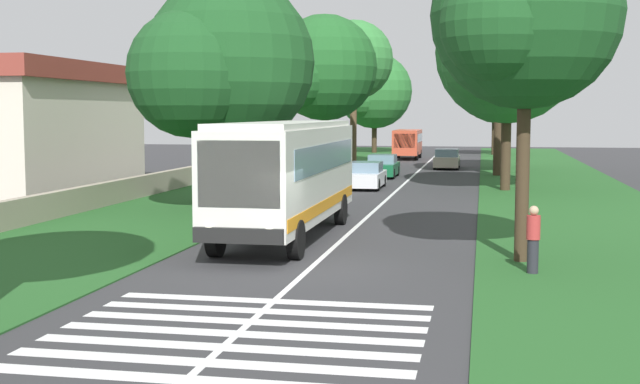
% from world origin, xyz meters
% --- Properties ---
extents(ground, '(160.00, 160.00, 0.00)m').
position_xyz_m(ground, '(0.00, 0.00, 0.00)').
color(ground, '#333335').
extents(grass_verge_left, '(120.00, 8.00, 0.04)m').
position_xyz_m(grass_verge_left, '(15.00, 8.20, 0.02)').
color(grass_verge_left, '#235623').
rests_on(grass_verge_left, ground).
extents(grass_verge_right, '(120.00, 8.00, 0.04)m').
position_xyz_m(grass_verge_right, '(15.00, -8.20, 0.02)').
color(grass_verge_right, '#235623').
rests_on(grass_verge_right, ground).
extents(centre_line, '(110.00, 0.16, 0.01)m').
position_xyz_m(centre_line, '(15.00, 0.00, 0.00)').
color(centre_line, silver).
rests_on(centre_line, ground).
extents(coach_bus, '(11.16, 2.62, 3.73)m').
position_xyz_m(coach_bus, '(4.81, 1.80, 2.15)').
color(coach_bus, silver).
rests_on(coach_bus, ground).
extents(zebra_crossing, '(5.85, 6.80, 0.01)m').
position_xyz_m(zebra_crossing, '(-6.91, 0.00, 0.00)').
color(zebra_crossing, silver).
rests_on(zebra_crossing, ground).
extents(trailing_car_0, '(4.30, 1.78, 1.43)m').
position_xyz_m(trailing_car_0, '(22.81, 1.74, 0.67)').
color(trailing_car_0, silver).
rests_on(trailing_car_0, ground).
extents(trailing_car_1, '(4.30, 1.78, 1.43)m').
position_xyz_m(trailing_car_1, '(30.74, 1.78, 0.67)').
color(trailing_car_1, '#145933').
rests_on(trailing_car_1, ground).
extents(trailing_car_2, '(4.30, 1.78, 1.43)m').
position_xyz_m(trailing_car_2, '(39.79, -1.82, 0.67)').
color(trailing_car_2, '#B7A893').
rests_on(trailing_car_2, ground).
extents(trailing_minibus_0, '(6.00, 2.14, 2.53)m').
position_xyz_m(trailing_minibus_0, '(51.66, 2.08, 1.55)').
color(trailing_minibus_0, '#CC4C33').
rests_on(trailing_minibus_0, ground).
extents(roadside_tree_left_0, '(8.66, 7.47, 9.88)m').
position_xyz_m(roadside_tree_left_0, '(62.33, 6.47, 6.00)').
color(roadside_tree_left_0, '#3D2D1E').
rests_on(roadside_tree_left_0, grass_verge_left).
extents(roadside_tree_left_1, '(8.99, 7.14, 9.59)m').
position_xyz_m(roadside_tree_left_1, '(12.38, 6.23, 5.87)').
color(roadside_tree_left_1, '#4C3826').
rests_on(roadside_tree_left_1, grass_verge_left).
extents(roadside_tree_left_3, '(8.10, 7.05, 10.50)m').
position_xyz_m(roadside_tree_left_3, '(33.93, 6.24, 6.84)').
color(roadside_tree_left_3, '#4C3826').
rests_on(roadside_tree_left_3, grass_verge_left).
extents(roadside_tree_left_4, '(7.40, 6.06, 10.98)m').
position_xyz_m(roadside_tree_left_4, '(41.97, 5.57, 7.81)').
color(roadside_tree_left_4, brown).
rests_on(roadside_tree_left_4, grass_verge_left).
extents(roadside_tree_right_0, '(5.72, 4.62, 8.52)m').
position_xyz_m(roadside_tree_right_0, '(41.10, -5.87, 6.10)').
color(roadside_tree_right_0, '#3D2D1E').
rests_on(roadside_tree_right_0, grass_verge_right).
extents(roadside_tree_right_1, '(8.34, 7.37, 10.79)m').
position_xyz_m(roadside_tree_right_1, '(22.87, -5.35, 6.97)').
color(roadside_tree_right_1, '#3D2D1E').
rests_on(roadside_tree_right_1, grass_verge_right).
extents(roadside_tree_right_2, '(6.08, 5.14, 8.07)m').
position_xyz_m(roadside_tree_right_2, '(60.06, -5.16, 5.43)').
color(roadside_tree_right_2, '#3D2D1E').
rests_on(roadside_tree_right_2, grass_verge_right).
extents(roadside_tree_right_3, '(5.63, 5.03, 9.09)m').
position_xyz_m(roadside_tree_right_3, '(1.61, -5.29, 6.50)').
color(roadside_tree_right_3, '#3D2D1E').
rests_on(roadside_tree_right_3, grass_verge_right).
extents(roadside_tree_right_4, '(8.55, 6.84, 11.81)m').
position_xyz_m(roadside_tree_right_4, '(33.44, -5.11, 8.20)').
color(roadside_tree_right_4, '#3D2D1E').
rests_on(roadside_tree_right_4, grass_verge_right).
extents(utility_pole, '(0.24, 1.40, 7.17)m').
position_xyz_m(utility_pole, '(11.55, 4.73, 3.76)').
color(utility_pole, '#473828').
rests_on(utility_pole, grass_verge_left).
extents(roadside_wall, '(70.00, 0.40, 1.00)m').
position_xyz_m(roadside_wall, '(20.00, 11.60, 0.54)').
color(roadside_wall, '#9E937F').
rests_on(roadside_wall, grass_verge_left).
extents(roadside_building, '(13.55, 9.74, 6.54)m').
position_xyz_m(roadside_building, '(17.86, 19.46, 3.32)').
color(roadside_building, beige).
rests_on(roadside_building, ground).
extents(pedestrian, '(0.34, 0.34, 1.69)m').
position_xyz_m(pedestrian, '(-0.10, -5.61, 0.91)').
color(pedestrian, '#26262D').
rests_on(pedestrian, grass_verge_right).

